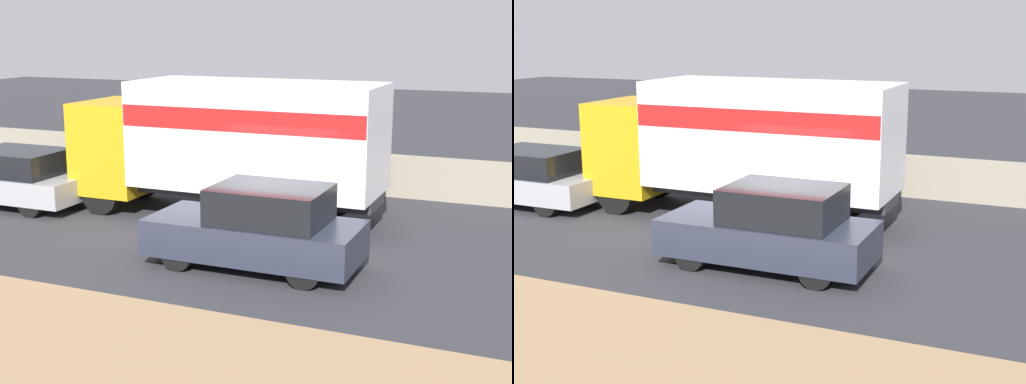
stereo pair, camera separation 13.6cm
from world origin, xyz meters
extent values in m
plane|color=#2D2D33|center=(0.00, 0.00, 0.00)|extent=(80.00, 80.00, 0.00)
cube|color=gray|center=(0.00, 6.27, 0.57)|extent=(60.00, 0.35, 1.13)
cube|color=gold|center=(-4.88, 2.50, 1.58)|extent=(1.73, 2.29, 2.29)
cube|color=black|center=(-5.72, 2.50, 2.03)|extent=(0.06, 1.94, 1.01)
cube|color=#2D2D33|center=(-1.08, 2.50, 0.70)|extent=(5.86, 1.31, 0.25)
cube|color=white|center=(-1.08, 2.50, 2.07)|extent=(5.86, 2.38, 2.49)
cube|color=red|center=(-1.08, 2.50, 2.55)|extent=(5.83, 2.40, 0.50)
cylinder|color=black|center=(-4.88, 1.53, 0.48)|extent=(0.96, 0.28, 0.96)
cylinder|color=black|center=(-4.88, 3.48, 0.48)|extent=(0.96, 0.28, 0.96)
cylinder|color=black|center=(0.53, 1.53, 0.48)|extent=(0.96, 0.28, 0.96)
cylinder|color=black|center=(0.53, 3.48, 0.48)|extent=(0.96, 0.28, 0.96)
cylinder|color=black|center=(-0.64, 1.53, 0.48)|extent=(0.96, 0.28, 0.96)
cylinder|color=black|center=(-0.64, 3.48, 0.48)|extent=(0.96, 0.28, 0.96)
cube|color=#282D3D|center=(0.19, -0.68, 0.59)|extent=(4.11, 1.78, 0.71)
cube|color=black|center=(0.52, -0.68, 1.29)|extent=(2.14, 1.64, 0.69)
cylinder|color=black|center=(-1.08, -1.45, 0.31)|extent=(0.63, 0.20, 0.63)
cylinder|color=black|center=(-1.08, 0.09, 0.31)|extent=(0.63, 0.20, 0.63)
cylinder|color=black|center=(1.47, -1.45, 0.31)|extent=(0.63, 0.20, 0.63)
cylinder|color=black|center=(1.47, 0.09, 0.31)|extent=(0.63, 0.20, 0.63)
cube|color=#9E9EA3|center=(-7.67, 1.41, 0.55)|extent=(4.43, 1.88, 0.61)
cube|color=black|center=(-7.32, 1.41, 1.16)|extent=(2.31, 1.73, 0.62)
cylinder|color=black|center=(-6.30, 0.59, 0.33)|extent=(0.66, 0.20, 0.66)
cylinder|color=black|center=(-6.30, 2.23, 0.33)|extent=(0.66, 0.20, 0.66)
camera|label=1|loc=(5.34, -12.82, 4.58)|focal=50.00mm
camera|label=2|loc=(5.47, -12.77, 4.58)|focal=50.00mm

